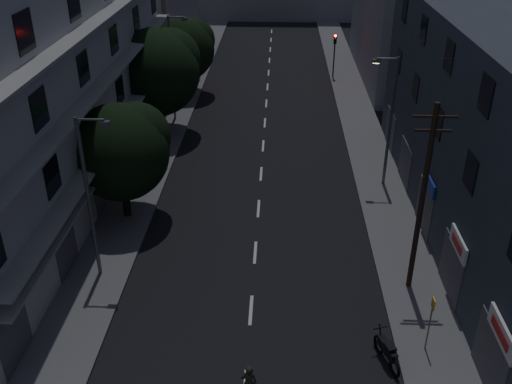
{
  "coord_description": "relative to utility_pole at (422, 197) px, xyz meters",
  "views": [
    {
      "loc": [
        1.04,
        -13.24,
        16.77
      ],
      "look_at": [
        0.0,
        12.0,
        3.0
      ],
      "focal_mm": 40.0,
      "sensor_mm": 36.0,
      "label": 1
    }
  ],
  "objects": [
    {
      "name": "sidewalk_right",
      "position": [
        0.19,
        16.61,
        -4.79
      ],
      "size": [
        3.0,
        90.0,
        0.15
      ],
      "primitive_type": "cube",
      "color": "#565659",
      "rests_on": "ground"
    },
    {
      "name": "motorcycle",
      "position": [
        -1.8,
        -4.8,
        -4.33
      ],
      "size": [
        0.91,
        2.04,
        1.35
      ],
      "rotation": [
        0.0,
        0.0,
        0.32
      ],
      "color": "black",
      "rests_on": "ground"
    },
    {
      "name": "tree_far",
      "position": [
        -14.46,
        27.19,
        -0.61
      ],
      "size": [
        5.31,
        5.31,
        6.56
      ],
      "color": "black",
      "rests_on": "sidewalk_left"
    },
    {
      "name": "street_lamp_right",
      "position": [
        0.28,
        10.33,
        -0.27
      ],
      "size": [
        1.51,
        0.25,
        8.0
      ],
      "color": "#53535A",
      "rests_on": "sidewalk_right"
    },
    {
      "name": "tree_mid",
      "position": [
        -15.03,
        18.11,
        0.12
      ],
      "size": [
        6.29,
        6.29,
        7.74
      ],
      "color": "black",
      "rests_on": "sidewalk_left"
    },
    {
      "name": "ground",
      "position": [
        -7.31,
        16.61,
        -4.87
      ],
      "size": [
        160.0,
        160.0,
        0.0
      ],
      "primitive_type": "plane",
      "color": "black",
      "rests_on": "ground"
    },
    {
      "name": "bus_stop_sign",
      "position": [
        -0.13,
        -4.12,
        -2.98
      ],
      "size": [
        0.06,
        0.35,
        2.52
      ],
      "color": "#595B60",
      "rests_on": "sidewalk_right"
    },
    {
      "name": "street_lamp_left_far",
      "position": [
        -14.4,
        21.05,
        -0.27
      ],
      "size": [
        1.51,
        0.25,
        8.0
      ],
      "color": "#53565A",
      "rests_on": "sidewalk_left"
    },
    {
      "name": "tree_near",
      "position": [
        -14.64,
        5.91,
        -0.62
      ],
      "size": [
        5.31,
        5.31,
        6.55
      ],
      "color": "black",
      "rests_on": "sidewalk_left"
    },
    {
      "name": "building_right",
      "position": [
        4.69,
        5.6,
        0.63
      ],
      "size": [
        6.19,
        28.0,
        11.0
      ],
      "color": "#2B323B",
      "rests_on": "ground"
    },
    {
      "name": "lane_markings",
      "position": [
        -7.31,
        22.86,
        -4.86
      ],
      "size": [
        0.15,
        60.5,
        0.01
      ],
      "color": "beige",
      "rests_on": "ground"
    },
    {
      "name": "building_left",
      "position": [
        -19.29,
        9.61,
        2.13
      ],
      "size": [
        7.0,
        36.0,
        14.0
      ],
      "color": "#A1A19C",
      "rests_on": "ground"
    },
    {
      "name": "sidewalk_left",
      "position": [
        -14.81,
        16.61,
        -4.79
      ],
      "size": [
        3.0,
        90.0,
        0.15
      ],
      "primitive_type": "cube",
      "color": "#565659",
      "rests_on": "ground"
    },
    {
      "name": "traffic_signal_far_left",
      "position": [
        -13.91,
        31.87,
        -1.77
      ],
      "size": [
        0.28,
        0.37,
        4.1
      ],
      "color": "black",
      "rests_on": "sidewalk_left"
    },
    {
      "name": "traffic_signal_far_right",
      "position": [
        -1.04,
        32.49,
        -1.77
      ],
      "size": [
        0.28,
        0.37,
        4.1
      ],
      "color": "black",
      "rests_on": "sidewalk_right"
    },
    {
      "name": "street_lamp_left_near",
      "position": [
        -14.6,
        0.39,
        -0.27
      ],
      "size": [
        1.51,
        0.25,
        8.0
      ],
      "color": "#56575D",
      "rests_on": "sidewalk_left"
    },
    {
      "name": "utility_pole",
      "position": [
        0.0,
        0.0,
        0.0
      ],
      "size": [
        1.8,
        0.24,
        9.0
      ],
      "color": "black",
      "rests_on": "sidewalk_right"
    },
    {
      "name": "building_far_right",
      "position": [
        4.69,
        33.61,
        1.63
      ],
      "size": [
        6.0,
        20.0,
        13.0
      ],
      "primitive_type": "cube",
      "color": "slate",
      "rests_on": "ground"
    }
  ]
}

